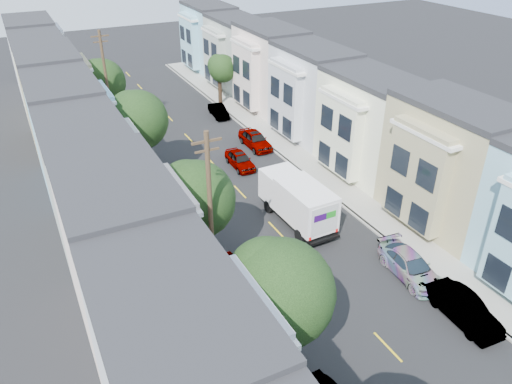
% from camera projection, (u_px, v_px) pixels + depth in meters
% --- Properties ---
extents(ground, '(160.00, 160.00, 0.00)m').
position_uv_depth(ground, '(323.00, 279.00, 30.27)').
color(ground, black).
rests_on(ground, ground).
extents(road_slab, '(12.00, 70.00, 0.02)m').
position_uv_depth(road_slab, '(225.00, 176.00, 41.92)').
color(road_slab, black).
rests_on(road_slab, ground).
extents(curb_left, '(0.30, 70.00, 0.15)m').
position_uv_depth(curb_left, '(155.00, 191.00, 39.54)').
color(curb_left, gray).
rests_on(curb_left, ground).
extents(curb_right, '(0.30, 70.00, 0.15)m').
position_uv_depth(curb_right, '(287.00, 161.00, 44.24)').
color(curb_right, gray).
rests_on(curb_right, ground).
extents(sidewalk_left, '(2.60, 70.00, 0.15)m').
position_uv_depth(sidewalk_left, '(139.00, 195.00, 39.03)').
color(sidewalk_left, gray).
rests_on(sidewalk_left, ground).
extents(sidewalk_right, '(2.60, 70.00, 0.15)m').
position_uv_depth(sidewalk_right, '(300.00, 158.00, 44.74)').
color(sidewalk_right, gray).
rests_on(sidewalk_right, ground).
extents(centerline, '(0.12, 70.00, 0.01)m').
position_uv_depth(centerline, '(225.00, 176.00, 41.92)').
color(centerline, gold).
rests_on(centerline, ground).
extents(townhouse_row_left, '(5.00, 70.00, 8.50)m').
position_uv_depth(townhouse_row_left, '(89.00, 207.00, 37.59)').
color(townhouse_row_left, white).
rests_on(townhouse_row_left, ground).
extents(townhouse_row_right, '(5.00, 70.00, 8.50)m').
position_uv_depth(townhouse_row_right, '(335.00, 151.00, 46.25)').
color(townhouse_row_right, white).
rests_on(townhouse_row_right, ground).
extents(tree_b, '(4.70, 4.70, 8.02)m').
position_uv_depth(tree_b, '(278.00, 294.00, 20.76)').
color(tree_b, black).
rests_on(tree_b, ground).
extents(tree_c, '(4.70, 4.70, 7.20)m').
position_uv_depth(tree_c, '(194.00, 200.00, 28.98)').
color(tree_c, black).
rests_on(tree_c, ground).
extents(tree_d, '(4.70, 4.70, 7.68)m').
position_uv_depth(tree_d, '(137.00, 121.00, 38.55)').
color(tree_d, black).
rests_on(tree_d, ground).
extents(tree_e, '(4.62, 4.62, 6.83)m').
position_uv_depth(tree_e, '(101.00, 82.00, 49.72)').
color(tree_e, black).
rests_on(tree_e, ground).
extents(tree_far_r, '(3.10, 3.10, 5.65)m').
position_uv_depth(tree_far_r, '(222.00, 69.00, 55.39)').
color(tree_far_r, black).
rests_on(tree_far_r, ground).
extents(utility_pole_near, '(1.60, 0.26, 10.00)m').
position_uv_depth(utility_pole_near, '(211.00, 217.00, 26.82)').
color(utility_pole_near, '#42301E').
rests_on(utility_pole_near, ground).
extents(utility_pole_far, '(1.60, 0.26, 10.00)m').
position_uv_depth(utility_pole_far, '(107.00, 84.00, 47.02)').
color(utility_pole_far, '#42301E').
rests_on(utility_pole_far, ground).
extents(fedex_truck, '(2.59, 6.74, 3.23)m').
position_uv_depth(fedex_truck, '(297.00, 200.00, 34.99)').
color(fedex_truck, white).
rests_on(fedex_truck, ground).
extents(lead_sedan, '(1.68, 4.20, 1.35)m').
position_uv_depth(lead_sedan, '(240.00, 160.00, 43.10)').
color(lead_sedan, black).
rests_on(lead_sedan, ground).
extents(parked_left_c, '(2.19, 4.88, 1.54)m').
position_uv_depth(parked_left_c, '(239.00, 278.00, 29.21)').
color(parked_left_c, silver).
rests_on(parked_left_c, ground).
extents(parked_left_d, '(2.19, 4.86, 1.44)m').
position_uv_depth(parked_left_d, '(181.00, 198.00, 37.33)').
color(parked_left_d, '#600615').
rests_on(parked_left_d, ground).
extents(parked_right_a, '(1.80, 4.57, 1.50)m').
position_uv_depth(parked_right_a, '(464.00, 309.00, 26.96)').
color(parked_right_a, '#35373A').
rests_on(parked_right_a, ground).
extents(parked_right_b, '(2.43, 4.94, 1.43)m').
position_uv_depth(parked_right_b, '(410.00, 266.00, 30.26)').
color(parked_right_b, white).
rests_on(parked_right_b, ground).
extents(parked_right_c, '(1.82, 4.74, 1.54)m').
position_uv_depth(parked_right_c, '(255.00, 140.00, 46.64)').
color(parked_right_c, black).
rests_on(parked_right_c, ground).
extents(parked_right_d, '(1.64, 3.85, 1.25)m').
position_uv_depth(parked_right_d, '(219.00, 111.00, 53.58)').
color(parked_right_d, black).
rests_on(parked_right_d, ground).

